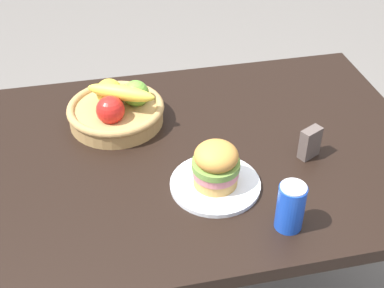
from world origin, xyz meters
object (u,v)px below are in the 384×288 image
fruit_basket (117,109)px  plate (215,184)px  sandwich (216,165)px  napkin_holder (310,143)px  soda_can (291,207)px

fruit_basket → plate: bearing=-57.8°
plate → sandwich: sandwich is taller
plate → napkin_holder: bearing=13.2°
soda_can → fruit_basket: (-0.35, 0.52, -0.02)m
plate → napkin_holder: size_ratio=2.61×
sandwich → fruit_basket: (-0.22, 0.34, -0.03)m
plate → sandwich: 0.07m
soda_can → fruit_basket: 0.62m
soda_can → sandwich: bearing=128.0°
plate → soda_can: soda_can is taller
sandwich → fruit_basket: size_ratio=0.42×
sandwich → soda_can: bearing=-52.0°
plate → sandwich: bearing=-90.0°
sandwich → napkin_holder: (0.28, 0.07, -0.03)m
sandwich → soda_can: (0.13, -0.17, -0.01)m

